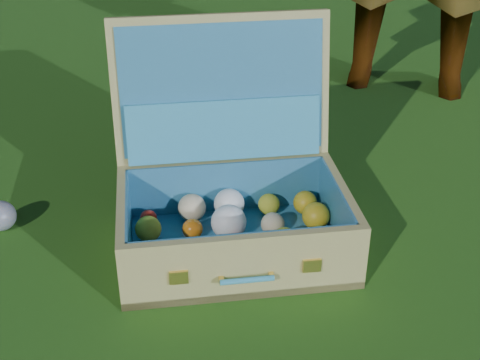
{
  "coord_description": "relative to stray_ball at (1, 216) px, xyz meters",
  "views": [
    {
      "loc": [
        0.25,
        -1.29,
        0.9
      ],
      "look_at": [
        0.01,
        0.0,
        0.15
      ],
      "focal_mm": 50.0,
      "sensor_mm": 36.0,
      "label": 1
    }
  ],
  "objects": [
    {
      "name": "suitcase",
      "position": [
        0.55,
        0.07,
        0.1
      ],
      "size": [
        0.62,
        0.58,
        0.49
      ],
      "rotation": [
        0.0,
        0.0,
        0.33
      ],
      "color": "tan",
      "rests_on": "ground"
    },
    {
      "name": "ground",
      "position": [
        0.56,
        0.07,
        -0.04
      ],
      "size": [
        60.0,
        60.0,
        0.0
      ],
      "primitive_type": "plane",
      "color": "#215114",
      "rests_on": "ground"
    },
    {
      "name": "stray_ball",
      "position": [
        0.0,
        0.0,
        0.0
      ],
      "size": [
        0.07,
        0.07,
        0.07
      ],
      "primitive_type": "sphere",
      "color": "#3A5D99",
      "rests_on": "ground"
    }
  ]
}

